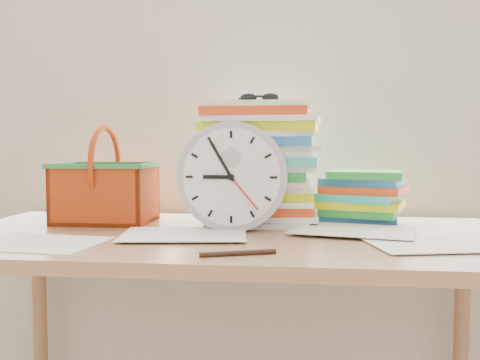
# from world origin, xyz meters

# --- Properties ---
(curtain) EXTENTS (2.40, 0.01, 2.50)m
(curtain) POSITION_xyz_m (0.00, 1.98, 1.30)
(curtain) COLOR silver
(curtain) RESTS_ON room_shell
(desk) EXTENTS (1.40, 0.70, 0.75)m
(desk) POSITION_xyz_m (0.00, 1.60, 0.68)
(desk) COLOR #986A47
(desk) RESTS_ON ground
(paper_stack) EXTENTS (0.35, 0.29, 0.33)m
(paper_stack) POSITION_xyz_m (0.06, 1.78, 0.92)
(paper_stack) COLOR white
(paper_stack) RESTS_ON desk
(clock) EXTENTS (0.28, 0.06, 0.28)m
(clock) POSITION_xyz_m (0.01, 1.64, 0.89)
(clock) COLOR #ADAEB0
(clock) RESTS_ON desk
(sunglasses) EXTENTS (0.13, 0.11, 0.03)m
(sunglasses) POSITION_xyz_m (0.07, 1.76, 1.10)
(sunglasses) COLOR black
(sunglasses) RESTS_ON paper_stack
(book_stack) EXTENTS (0.29, 0.25, 0.15)m
(book_stack) POSITION_xyz_m (0.34, 1.82, 0.82)
(book_stack) COLOR white
(book_stack) RESTS_ON desk
(basket) EXTENTS (0.27, 0.21, 0.27)m
(basket) POSITION_xyz_m (-0.36, 1.74, 0.88)
(basket) COLOR #CA4513
(basket) RESTS_ON desk
(pen) EXTENTS (0.15, 0.06, 0.01)m
(pen) POSITION_xyz_m (0.06, 1.34, 0.76)
(pen) COLOR black
(pen) RESTS_ON desk
(scattered_papers) EXTENTS (1.26, 0.42, 0.02)m
(scattered_papers) POSITION_xyz_m (0.00, 1.60, 0.76)
(scattered_papers) COLOR white
(scattered_papers) RESTS_ON desk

